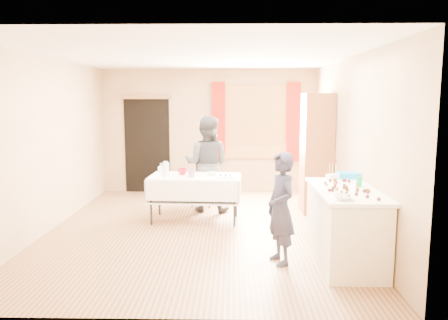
{
  "coord_description": "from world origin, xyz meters",
  "views": [
    {
      "loc": [
        0.52,
        -6.47,
        1.99
      ],
      "look_at": [
        0.39,
        0.0,
        1.08
      ],
      "focal_mm": 35.0,
      "sensor_mm": 36.0,
      "label": 1
    }
  ],
  "objects_px": {
    "girl": "(281,208)",
    "cabinet": "(317,153)",
    "woman": "(207,164)",
    "chair": "(204,190)",
    "party_table": "(195,194)",
    "counter": "(345,226)"
  },
  "relations": [
    {
      "from": "girl",
      "to": "cabinet",
      "type": "bearing_deg",
      "value": 140.66
    },
    {
      "from": "woman",
      "to": "chair",
      "type": "bearing_deg",
      "value": -66.67
    },
    {
      "from": "chair",
      "to": "girl",
      "type": "xyz_separation_m",
      "value": [
        1.12,
        -2.88,
        0.4
      ]
    },
    {
      "from": "cabinet",
      "to": "girl",
      "type": "relative_size",
      "value": 1.53
    },
    {
      "from": "party_table",
      "to": "chair",
      "type": "bearing_deg",
      "value": 88.92
    },
    {
      "from": "party_table",
      "to": "chair",
      "type": "xyz_separation_m",
      "value": [
        0.07,
        1.04,
        -0.16
      ]
    },
    {
      "from": "woman",
      "to": "cabinet",
      "type": "bearing_deg",
      "value": -170.05
    },
    {
      "from": "girl",
      "to": "woman",
      "type": "relative_size",
      "value": 0.81
    },
    {
      "from": "counter",
      "to": "chair",
      "type": "xyz_separation_m",
      "value": [
        -1.91,
        2.82,
        -0.17
      ]
    },
    {
      "from": "cabinet",
      "to": "woman",
      "type": "distance_m",
      "value": 1.94
    },
    {
      "from": "cabinet",
      "to": "party_table",
      "type": "xyz_separation_m",
      "value": [
        -2.08,
        -0.63,
        -0.59
      ]
    },
    {
      "from": "counter",
      "to": "woman",
      "type": "distance_m",
      "value": 3.07
    },
    {
      "from": "counter",
      "to": "woman",
      "type": "height_order",
      "value": "woman"
    },
    {
      "from": "party_table",
      "to": "girl",
      "type": "xyz_separation_m",
      "value": [
        1.2,
        -1.85,
        0.23
      ]
    },
    {
      "from": "counter",
      "to": "girl",
      "type": "bearing_deg",
      "value": -175.45
    },
    {
      "from": "cabinet",
      "to": "counter",
      "type": "distance_m",
      "value": 2.49
    },
    {
      "from": "cabinet",
      "to": "counter",
      "type": "relative_size",
      "value": 1.34
    },
    {
      "from": "cabinet",
      "to": "woman",
      "type": "height_order",
      "value": "cabinet"
    },
    {
      "from": "cabinet",
      "to": "woman",
      "type": "relative_size",
      "value": 1.23
    },
    {
      "from": "cabinet",
      "to": "chair",
      "type": "xyz_separation_m",
      "value": [
        -2.01,
        0.4,
        -0.76
      ]
    },
    {
      "from": "party_table",
      "to": "girl",
      "type": "distance_m",
      "value": 2.21
    },
    {
      "from": "party_table",
      "to": "woman",
      "type": "height_order",
      "value": "woman"
    }
  ]
}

